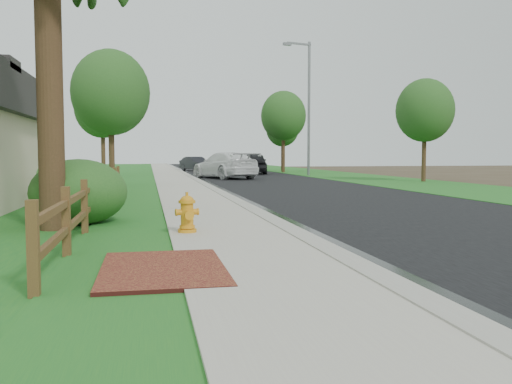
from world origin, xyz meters
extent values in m
plane|color=#3C3221|center=(0.00, 0.00, 0.00)|extent=(120.00, 120.00, 0.00)
cube|color=black|center=(4.60, 35.00, 0.01)|extent=(8.00, 90.00, 0.02)
cube|color=gray|center=(0.40, 35.00, 0.06)|extent=(0.40, 90.00, 0.12)
cube|color=black|center=(0.75, 35.00, 0.02)|extent=(0.50, 90.00, 0.00)
cube|color=#ADA496|center=(-0.90, 35.00, 0.05)|extent=(2.20, 90.00, 0.10)
cube|color=#1B6122|center=(-2.80, 35.00, 0.03)|extent=(1.60, 90.00, 0.06)
cube|color=#1B6122|center=(-8.00, 35.00, 0.02)|extent=(9.00, 90.00, 0.04)
cube|color=#1B6122|center=(11.50, 35.00, 0.02)|extent=(6.00, 90.00, 0.04)
cube|color=maroon|center=(-2.20, -1.00, 0.06)|extent=(1.60, 2.40, 0.11)
cube|color=#432716|center=(-3.60, -2.00, 0.55)|extent=(0.12, 0.12, 1.10)
cube|color=#432716|center=(-3.60, 0.40, 0.55)|extent=(0.12, 0.12, 1.10)
cube|color=#432716|center=(-3.60, 2.80, 0.55)|extent=(0.12, 0.12, 1.10)
cube|color=#432716|center=(-3.60, 5.20, 0.55)|extent=(0.12, 0.12, 1.10)
cube|color=#432716|center=(-3.60, 7.60, 0.55)|extent=(0.12, 0.12, 1.10)
cube|color=#432716|center=(-3.60, 10.00, 0.55)|extent=(0.12, 0.12, 1.10)
cube|color=#432716|center=(-3.60, 12.40, 0.55)|extent=(0.12, 0.12, 1.10)
cube|color=#432716|center=(-3.60, 14.80, 0.55)|extent=(0.12, 0.12, 1.10)
cube|color=#432716|center=(-3.60, -0.80, 0.45)|extent=(0.08, 2.35, 0.10)
cube|color=#432716|center=(-3.60, -0.80, 0.85)|extent=(0.08, 2.35, 0.10)
cube|color=#432716|center=(-3.60, 1.60, 0.45)|extent=(0.08, 2.35, 0.10)
cube|color=#432716|center=(-3.60, 1.60, 0.85)|extent=(0.08, 2.35, 0.10)
cube|color=#432716|center=(-3.60, 4.00, 0.45)|extent=(0.08, 2.35, 0.10)
cube|color=#432716|center=(-3.60, 4.00, 0.85)|extent=(0.08, 2.35, 0.10)
cube|color=#432716|center=(-3.60, 6.40, 0.45)|extent=(0.08, 2.35, 0.10)
cube|color=#432716|center=(-3.60, 6.40, 0.85)|extent=(0.08, 2.35, 0.10)
cube|color=#432716|center=(-3.60, 8.80, 0.45)|extent=(0.08, 2.35, 0.10)
cube|color=#432716|center=(-3.60, 8.80, 0.85)|extent=(0.08, 2.35, 0.10)
cube|color=#432716|center=(-3.60, 11.20, 0.45)|extent=(0.08, 2.35, 0.10)
cube|color=#432716|center=(-3.60, 11.20, 0.85)|extent=(0.08, 2.35, 0.10)
cube|color=#432716|center=(-3.60, 13.60, 0.45)|extent=(0.08, 2.35, 0.10)
cube|color=#432716|center=(-3.60, 13.60, 0.85)|extent=(0.08, 2.35, 0.10)
cylinder|color=#332615|center=(-4.30, 3.50, 2.75)|extent=(0.52, 0.52, 5.50)
cylinder|color=orange|center=(-1.66, 2.20, 0.13)|extent=(0.35, 0.35, 0.06)
cylinder|color=orange|center=(-1.66, 2.20, 0.41)|extent=(0.24, 0.24, 0.54)
cylinder|color=orange|center=(-1.66, 2.20, 0.20)|extent=(0.29, 0.29, 0.05)
cylinder|color=orange|center=(-1.66, 2.20, 0.68)|extent=(0.32, 0.32, 0.05)
ellipsoid|color=orange|center=(-1.66, 2.20, 0.71)|extent=(0.26, 0.26, 0.20)
cylinder|color=orange|center=(-1.66, 2.20, 0.83)|extent=(0.06, 0.06, 0.07)
cylinder|color=orange|center=(-1.64, 2.04, 0.44)|extent=(0.17, 0.14, 0.16)
cylinder|color=orange|center=(-1.83, 2.18, 0.49)|extent=(0.15, 0.14, 0.13)
cylinder|color=orange|center=(-1.48, 2.22, 0.49)|extent=(0.15, 0.14, 0.13)
imported|color=white|center=(2.51, 26.87, 0.87)|extent=(4.23, 6.28, 1.69)
imported|color=black|center=(5.93, 34.47, 0.87)|extent=(2.77, 5.24, 1.70)
imported|color=black|center=(2.00, 42.95, 0.69)|extent=(2.99, 4.28, 1.34)
cylinder|color=slate|center=(9.16, 30.08, 4.85)|extent=(0.19, 0.19, 9.69)
cube|color=slate|center=(8.32, 29.87, 9.48)|extent=(1.91, 0.61, 0.13)
cube|color=slate|center=(7.39, 29.62, 9.37)|extent=(0.63, 0.38, 0.19)
ellipsoid|color=brown|center=(-4.97, 8.97, 0.32)|extent=(1.12, 0.95, 0.64)
ellipsoid|color=#204E1C|center=(-3.90, 4.42, 0.74)|extent=(2.55, 2.55, 1.48)
ellipsoid|color=#204E1C|center=(-6.50, 11.26, 0.62)|extent=(1.96, 1.96, 1.25)
cylinder|color=#332615|center=(-4.08, 18.54, 1.97)|extent=(0.27, 0.27, 3.94)
ellipsoid|color=#204E1C|center=(-4.08, 18.54, 4.50)|extent=(3.68, 3.68, 4.05)
cylinder|color=#332615|center=(13.00, 20.22, 1.78)|extent=(0.24, 0.24, 3.55)
ellipsoid|color=#204E1C|center=(13.00, 20.22, 4.06)|extent=(3.25, 3.25, 3.57)
cylinder|color=#332615|center=(-5.58, 32.69, 2.17)|extent=(0.30, 0.30, 4.34)
ellipsoid|color=#204E1C|center=(-5.58, 32.69, 4.96)|extent=(4.01, 4.01, 4.41)
cylinder|color=#332615|center=(9.00, 37.04, 2.13)|extent=(0.29, 0.29, 4.26)
ellipsoid|color=#204E1C|center=(9.00, 37.04, 4.86)|extent=(3.85, 3.85, 4.24)
cylinder|color=#332615|center=(10.08, 41.71, 1.76)|extent=(0.24, 0.24, 3.51)
ellipsoid|color=#204E1C|center=(10.08, 41.71, 4.01)|extent=(3.10, 3.10, 3.41)
camera|label=1|loc=(-2.37, -8.12, 1.59)|focal=38.00mm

